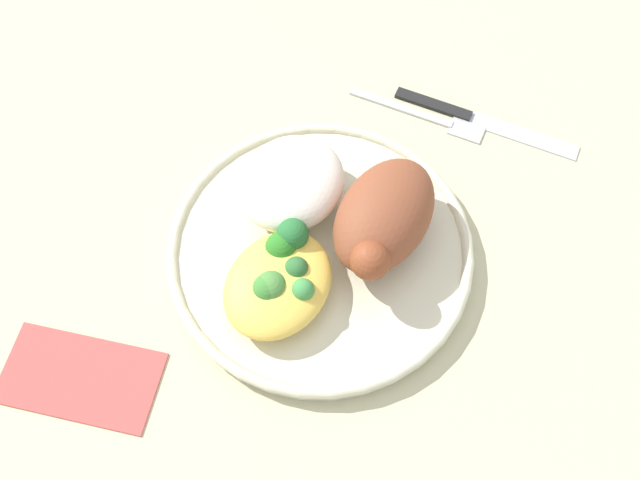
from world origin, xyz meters
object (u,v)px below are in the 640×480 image
(mac_cheese_with_broccoli, at_px, (279,279))
(rice_pile, at_px, (292,183))
(knife, at_px, (470,116))
(plate, at_px, (320,250))
(napkin, at_px, (80,377))
(fork, at_px, (424,115))
(roasted_chicken, at_px, (383,218))

(mac_cheese_with_broccoli, bearing_deg, rice_pile, -156.20)
(knife, bearing_deg, plate, -14.59)
(mac_cheese_with_broccoli, xyz_separation_m, napkin, (0.14, -0.11, -0.04))
(mac_cheese_with_broccoli, height_order, knife, mac_cheese_with_broccoli)
(rice_pile, relative_size, mac_cheese_with_broccoli, 0.96)
(plate, height_order, knife, plate)
(plate, distance_m, napkin, 0.23)
(napkin, bearing_deg, plate, 149.25)
(napkin, bearing_deg, fork, 161.20)
(rice_pile, distance_m, fork, 0.17)
(roasted_chicken, distance_m, rice_pile, 0.09)
(mac_cheese_with_broccoli, relative_size, napkin, 0.82)
(roasted_chicken, xyz_separation_m, knife, (-0.17, 0.01, -0.05))
(mac_cheese_with_broccoli, xyz_separation_m, fork, (-0.24, 0.02, -0.03))
(roasted_chicken, bearing_deg, knife, 175.87)
(fork, distance_m, napkin, 0.41)
(plate, distance_m, mac_cheese_with_broccoli, 0.06)
(roasted_chicken, distance_m, napkin, 0.29)
(plate, relative_size, rice_pile, 2.67)
(roasted_chicken, relative_size, fork, 0.88)
(mac_cheese_with_broccoli, bearing_deg, fork, 174.35)
(napkin, bearing_deg, rice_pile, 162.88)
(plate, relative_size, knife, 1.43)
(roasted_chicken, bearing_deg, mac_cheese_with_broccoli, -30.55)
(plate, height_order, roasted_chicken, roasted_chicken)
(rice_pile, height_order, fork, rice_pile)
(rice_pile, distance_m, napkin, 0.24)
(fork, relative_size, napkin, 1.09)
(rice_pile, relative_size, fork, 0.72)
(roasted_chicken, xyz_separation_m, fork, (-0.15, -0.03, -0.05))
(fork, relative_size, knife, 0.75)
(knife, distance_m, napkin, 0.44)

